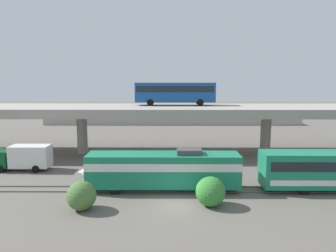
{
  "coord_description": "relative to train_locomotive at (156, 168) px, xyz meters",
  "views": [
    {
      "loc": [
        -0.54,
        -26.63,
        10.92
      ],
      "look_at": [
        -0.87,
        23.35,
        3.62
      ],
      "focal_mm": 34.16,
      "sensor_mm": 36.0,
      "label": 1
    }
  ],
  "objects": [
    {
      "name": "shrub_left",
      "position": [
        -6.02,
        -5.0,
        -0.95
      ],
      "size": [
        2.48,
        2.48,
        2.48
      ],
      "primitive_type": "sphere",
      "color": "#476E37",
      "rests_on": "ground_plane"
    },
    {
      "name": "train_locomotive",
      "position": [
        0.0,
        0.0,
        0.0
      ],
      "size": [
        16.0,
        3.04,
        4.18
      ],
      "rotation": [
        0.0,
        0.0,
        3.14
      ],
      "color": "#197A56",
      "rests_on": "ground_plane"
    },
    {
      "name": "transit_bus_on_overpass",
      "position": [
        2.16,
        17.96,
        6.89
      ],
      "size": [
        12.0,
        2.68,
        3.4
      ],
      "rotation": [
        0.0,
        0.0,
        3.14
      ],
      "color": "#14478C",
      "rests_on": "highway_overpass"
    },
    {
      "name": "ground_plane",
      "position": [
        1.96,
        -4.0,
        -2.19
      ],
      "size": [
        260.0,
        260.0,
        0.0
      ],
      "primitive_type": "plane",
      "color": "#605B54"
    },
    {
      "name": "parked_car_4",
      "position": [
        -5.95,
        53.61,
        0.08
      ],
      "size": [
        4.05,
        1.99,
        1.5
      ],
      "rotation": [
        0.0,
        0.0,
        3.14
      ],
      "color": "navy",
      "rests_on": "pier_parking_lot"
    },
    {
      "name": "parked_car_2",
      "position": [
        3.07,
        53.81,
        0.08
      ],
      "size": [
        4.46,
        1.82,
        1.5
      ],
      "rotation": [
        0.0,
        0.0,
        3.14
      ],
      "color": "#9E998C",
      "rests_on": "pier_parking_lot"
    },
    {
      "name": "parked_car_1",
      "position": [
        -19.33,
        50.88,
        0.09
      ],
      "size": [
        4.66,
        1.9,
        1.5
      ],
      "rotation": [
        0.0,
        0.0,
        3.14
      ],
      "color": "navy",
      "rests_on": "pier_parking_lot"
    },
    {
      "name": "rail_strip_near",
      "position": [
        1.96,
        -0.77,
        -2.13
      ],
      "size": [
        110.0,
        0.12,
        0.12
      ],
      "primitive_type": "cube",
      "color": "#59544C",
      "rests_on": "ground_plane"
    },
    {
      "name": "service_truck_west",
      "position": [
        -16.33,
        6.9,
        -0.56
      ],
      "size": [
        6.8,
        2.46,
        3.04
      ],
      "rotation": [
        0.0,
        0.0,
        3.14
      ],
      "color": "#0C4C26",
      "rests_on": "ground_plane"
    },
    {
      "name": "harbor_water",
      "position": [
        1.96,
        74.0,
        -2.19
      ],
      "size": [
        140.0,
        36.0,
        0.01
      ],
      "primitive_type": "cube",
      "color": "#385B7A",
      "rests_on": "ground_plane"
    },
    {
      "name": "shrub_right",
      "position": [
        4.93,
        -4.06,
        -0.89
      ],
      "size": [
        2.59,
        2.59,
        2.59
      ],
      "primitive_type": "sphere",
      "color": "#327D32",
      "rests_on": "ground_plane"
    },
    {
      "name": "parked_car_3",
      "position": [
        -12.86,
        52.9,
        0.08
      ],
      "size": [
        4.24,
        1.89,
        1.5
      ],
      "color": "#9E998C",
      "rests_on": "pier_parking_lot"
    },
    {
      "name": "highway_overpass",
      "position": [
        1.96,
        16.0,
        4.08
      ],
      "size": [
        96.0,
        11.04,
        7.02
      ],
      "color": "#9E998E",
      "rests_on": "ground_plane"
    },
    {
      "name": "pier_parking_lot",
      "position": [
        1.96,
        51.0,
        -1.44
      ],
      "size": [
        62.04,
        12.08,
        1.5
      ],
      "primitive_type": "cube",
      "color": "#9E998E",
      "rests_on": "ground_plane"
    },
    {
      "name": "parked_car_0",
      "position": [
        8.92,
        52.41,
        0.09
      ],
      "size": [
        4.46,
        1.94,
        1.5
      ],
      "rotation": [
        0.0,
        0.0,
        3.14
      ],
      "color": "#B7B7BC",
      "rests_on": "pier_parking_lot"
    },
    {
      "name": "rail_strip_far",
      "position": [
        1.96,
        0.77,
        -2.13
      ],
      "size": [
        110.0,
        0.12,
        0.12
      ],
      "primitive_type": "cube",
      "color": "#59544C",
      "rests_on": "ground_plane"
    }
  ]
}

